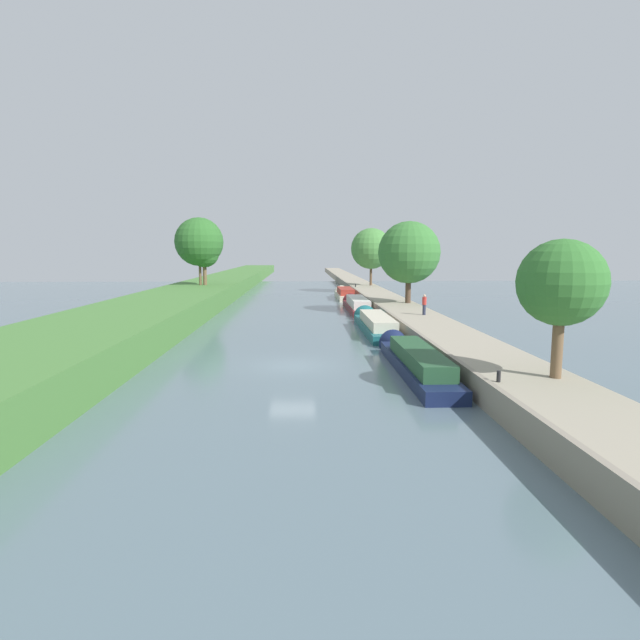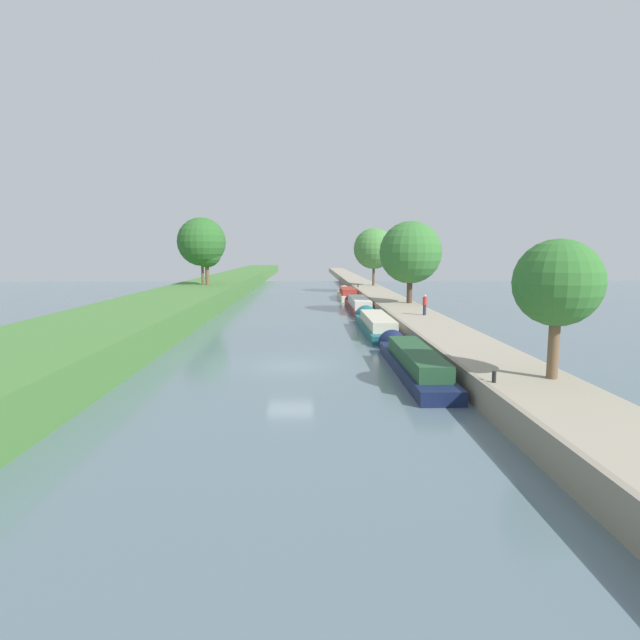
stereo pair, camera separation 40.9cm
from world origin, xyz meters
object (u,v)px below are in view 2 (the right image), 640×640
narrowboat_maroon (358,305)px  mooring_bollard_near (494,377)px  mooring_bollard_far (358,286)px  narrowboat_navy (412,360)px  person_walking (425,304)px  narrowboat_cream (347,294)px  narrowboat_teal (375,324)px

narrowboat_maroon → mooring_bollard_near: (1.85, -34.97, 0.81)m
mooring_bollard_far → narrowboat_navy: bearing=-92.2°
narrowboat_navy → narrowboat_maroon: 28.08m
mooring_bollard_near → mooring_bollard_far: 53.46m
person_walking → mooring_bollard_near: size_ratio=3.69×
narrowboat_navy → narrowboat_cream: bearing=90.2°
narrowboat_teal → mooring_bollard_near: size_ratio=29.21×
mooring_bollard_near → mooring_bollard_far: size_ratio=1.00×
narrowboat_maroon → narrowboat_teal: bearing=-90.3°
narrowboat_cream → mooring_bollard_far: size_ratio=24.28×
mooring_bollard_near → mooring_bollard_far: bearing=90.0°
narrowboat_maroon → mooring_bollard_far: 18.60m
narrowboat_navy → person_walking: size_ratio=7.68×
person_walking → mooring_bollard_far: size_ratio=3.69×
narrowboat_teal → narrowboat_maroon: bearing=89.7°
narrowboat_teal → person_walking: 4.37m
narrowboat_teal → narrowboat_cream: 28.02m
narrowboat_navy → mooring_bollard_far: mooring_bollard_far is taller
narrowboat_navy → mooring_bollard_far: (1.82, 46.57, 0.82)m
narrowboat_navy → mooring_bollard_far: 46.61m
narrowboat_navy → narrowboat_maroon: size_ratio=0.97×
narrowboat_teal → mooring_bollard_far: size_ratio=29.21×
narrowboat_maroon → narrowboat_cream: 13.78m
narrowboat_navy → person_walking: bearing=74.5°
narrowboat_maroon → mooring_bollard_near: size_ratio=29.18×
narrowboat_teal → mooring_bollard_far: bearing=86.6°
narrowboat_cream → mooring_bollard_far: 5.17m
narrowboat_cream → narrowboat_maroon: bearing=-89.5°
mooring_bollard_near → narrowboat_teal: bearing=95.3°
narrowboat_maroon → mooring_bollard_far: bearing=84.3°
narrowboat_maroon → mooring_bollard_far: mooring_bollard_far is taller
narrowboat_teal → mooring_bollard_near: bearing=-84.7°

